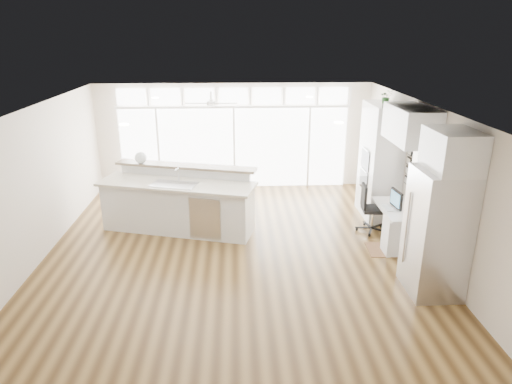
{
  "coord_description": "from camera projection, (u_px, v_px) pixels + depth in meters",
  "views": [
    {
      "loc": [
        0.04,
        -7.61,
        3.94
      ],
      "look_at": [
        0.42,
        0.6,
        1.02
      ],
      "focal_mm": 32.0,
      "sensor_mm": 36.0,
      "label": 1
    }
  ],
  "objects": [
    {
      "name": "keyboard",
      "position": [
        387.0,
        208.0,
        8.62
      ],
      "size": [
        0.15,
        0.36,
        0.02
      ],
      "primitive_type": "cube",
      "rotation": [
        0.0,
        0.0,
        0.06
      ],
      "color": "silver",
      "rests_on": "desk_nook"
    },
    {
      "name": "wall_back",
      "position": [
        234.0,
        136.0,
        11.79
      ],
      "size": [
        7.0,
        0.04,
        2.7
      ],
      "primitive_type": "cube",
      "color": "silver",
      "rests_on": "floor"
    },
    {
      "name": "wall_left",
      "position": [
        31.0,
        189.0,
        7.87
      ],
      "size": [
        0.04,
        8.0,
        2.7
      ],
      "primitive_type": "cube",
      "color": "silver",
      "rests_on": "floor"
    },
    {
      "name": "office_chair",
      "position": [
        373.0,
        209.0,
        9.3
      ],
      "size": [
        0.56,
        0.52,
        1.0
      ],
      "primitive_type": "cube",
      "rotation": [
        0.0,
        0.0,
        -0.09
      ],
      "color": "black",
      "rests_on": "floor"
    },
    {
      "name": "framed_photos",
      "position": [
        409.0,
        166.0,
        9.02
      ],
      "size": [
        0.06,
        0.22,
        0.8
      ],
      "primitive_type": "cube",
      "color": "black",
      "rests_on": "wall_right"
    },
    {
      "name": "wall_right",
      "position": [
        429.0,
        183.0,
        8.17
      ],
      "size": [
        0.04,
        8.0,
        2.7
      ],
      "primitive_type": "cube",
      "color": "silver",
      "rests_on": "floor"
    },
    {
      "name": "upper_cabinets",
      "position": [
        411.0,
        125.0,
        8.11
      ],
      "size": [
        0.64,
        1.3,
        0.64
      ],
      "primitive_type": "cube",
      "color": "silver",
      "rests_on": "wall_right"
    },
    {
      "name": "monitor",
      "position": [
        396.0,
        199.0,
        8.57
      ],
      "size": [
        0.12,
        0.45,
        0.37
      ],
      "primitive_type": "cube",
      "rotation": [
        0.0,
        0.0,
        0.1
      ],
      "color": "black",
      "rests_on": "desk_nook"
    },
    {
      "name": "desk_window",
      "position": [
        422.0,
        168.0,
        8.39
      ],
      "size": [
        0.04,
        0.85,
        0.85
      ],
      "primitive_type": "cube",
      "color": "white",
      "rests_on": "wall_right"
    },
    {
      "name": "glass_wall",
      "position": [
        234.0,
        148.0,
        11.83
      ],
      "size": [
        5.8,
        0.06,
        2.08
      ],
      "primitive_type": "cube",
      "color": "white",
      "rests_on": "wall_back"
    },
    {
      "name": "ceiling_fan",
      "position": [
        211.0,
        99.0,
        10.26
      ],
      "size": [
        1.16,
        1.16,
        0.32
      ],
      "primitive_type": "cube",
      "color": "white",
      "rests_on": "ceiling"
    },
    {
      "name": "floor",
      "position": [
        235.0,
        255.0,
        8.48
      ],
      "size": [
        7.0,
        8.0,
        0.02
      ],
      "primitive_type": "cube",
      "color": "#462F15",
      "rests_on": "ground"
    },
    {
      "name": "wall_front",
      "position": [
        234.0,
        324.0,
        4.26
      ],
      "size": [
        7.0,
        0.04,
        2.7
      ],
      "primitive_type": "cube",
      "color": "silver",
      "rests_on": "floor"
    },
    {
      "name": "refrigerator",
      "position": [
        437.0,
        233.0,
        7.0
      ],
      "size": [
        0.76,
        0.9,
        2.0
      ],
      "primitive_type": "cube",
      "color": "silver",
      "rests_on": "floor"
    },
    {
      "name": "ceiling",
      "position": [
        233.0,
        109.0,
        7.57
      ],
      "size": [
        7.0,
        8.0,
        0.02
      ],
      "primitive_type": "cube",
      "color": "white",
      "rests_on": "wall_back"
    },
    {
      "name": "transom_row",
      "position": [
        233.0,
        96.0,
        11.39
      ],
      "size": [
        5.9,
        0.06,
        0.4
      ],
      "primitive_type": "cube",
      "color": "white",
      "rests_on": "wall_back"
    },
    {
      "name": "potted_plant",
      "position": [
        386.0,
        98.0,
        9.43
      ],
      "size": [
        0.27,
        0.3,
        0.22
      ],
      "primitive_type": "imported",
      "rotation": [
        0.0,
        0.0,
        0.06
      ],
      "color": "#2A5B27",
      "rests_on": "oven_cabinet"
    },
    {
      "name": "kitchen_island",
      "position": [
        178.0,
        201.0,
        9.33
      ],
      "size": [
        3.4,
        2.02,
        1.27
      ],
      "primitive_type": "cube",
      "rotation": [
        0.0,
        0.0,
        -0.27
      ],
      "color": "silver",
      "rests_on": "floor"
    },
    {
      "name": "desk_nook",
      "position": [
        398.0,
        226.0,
        8.76
      ],
      "size": [
        0.72,
        1.3,
        0.76
      ],
      "primitive_type": "cube",
      "color": "silver",
      "rests_on": "floor"
    },
    {
      "name": "fishbowl",
      "position": [
        141.0,
        158.0,
        9.64
      ],
      "size": [
        0.28,
        0.28,
        0.25
      ],
      "primitive_type": "sphere",
      "rotation": [
        0.0,
        0.0,
        -0.13
      ],
      "color": "white",
      "rests_on": "kitchen_island"
    },
    {
      "name": "recessed_lights",
      "position": [
        233.0,
        108.0,
        7.77
      ],
      "size": [
        3.4,
        3.0,
        0.02
      ],
      "primitive_type": "cube",
      "color": "white",
      "rests_on": "ceiling"
    },
    {
      "name": "rug",
      "position": [
        390.0,
        250.0,
        8.65
      ],
      "size": [
        0.9,
        0.67,
        0.01
      ],
      "primitive_type": "cube",
      "rotation": [
        0.0,
        0.0,
        -0.06
      ],
      "color": "#3E2313",
      "rests_on": "floor"
    },
    {
      "name": "fridge_cabinet",
      "position": [
        453.0,
        151.0,
        6.57
      ],
      "size": [
        0.64,
        0.9,
        0.6
      ],
      "primitive_type": "cube",
      "color": "silver",
      "rests_on": "wall_right"
    },
    {
      "name": "oven_cabinet",
      "position": [
        380.0,
        162.0,
        9.89
      ],
      "size": [
        0.64,
        1.2,
        2.5
      ],
      "primitive_type": "cube",
      "color": "silver",
      "rests_on": "floor"
    }
  ]
}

